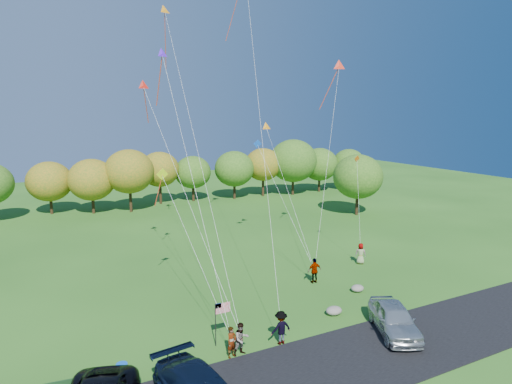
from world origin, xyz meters
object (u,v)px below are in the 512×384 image
(flyer_d, at_px, (315,271))
(minivan_silver, at_px, (394,319))
(flyer_c, at_px, (281,328))
(flyer_b, at_px, (241,339))
(flyer_a, at_px, (232,342))
(flyer_e, at_px, (361,254))
(trash_barrel, at_px, (122,372))

(flyer_d, bearing_deg, minivan_silver, 91.30)
(minivan_silver, relative_size, flyer_c, 2.64)
(flyer_b, xyz_separation_m, flyer_c, (2.41, 0.00, 0.07))
(flyer_a, relative_size, flyer_e, 0.95)
(minivan_silver, xyz_separation_m, flyer_e, (6.37, 10.38, -0.03))
(flyer_a, height_order, flyer_b, flyer_b)
(minivan_silver, bearing_deg, flyer_b, -167.49)
(minivan_silver, xyz_separation_m, flyer_a, (-9.30, 2.01, -0.07))
(flyer_c, relative_size, trash_barrel, 2.33)
(flyer_d, distance_m, flyer_e, 6.15)
(minivan_silver, relative_size, flyer_e, 2.84)
(flyer_d, distance_m, trash_barrel, 16.40)
(minivan_silver, xyz_separation_m, trash_barrel, (-14.77, 2.61, -0.51))
(flyer_a, distance_m, flyer_e, 17.76)
(minivan_silver, bearing_deg, flyer_a, -166.74)
(flyer_b, height_order, trash_barrel, flyer_b)
(flyer_d, bearing_deg, flyer_a, 38.47)
(flyer_a, distance_m, flyer_d, 11.80)
(flyer_a, height_order, flyer_e, flyer_e)
(flyer_b, bearing_deg, flyer_e, 25.02)
(flyer_c, distance_m, flyer_e, 15.21)
(minivan_silver, bearing_deg, flyer_c, -172.15)
(flyer_b, bearing_deg, flyer_d, 31.59)
(flyer_a, bearing_deg, minivan_silver, -36.59)
(flyer_c, height_order, flyer_e, flyer_c)
(flyer_d, bearing_deg, flyer_e, -158.72)
(flyer_c, relative_size, flyer_e, 1.07)
(trash_barrel, bearing_deg, flyer_b, -5.64)
(flyer_e, bearing_deg, flyer_d, 53.16)
(flyer_a, relative_size, trash_barrel, 2.07)
(flyer_b, height_order, flyer_e, same)
(flyer_c, xyz_separation_m, flyer_e, (12.71, 8.37, -0.07))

